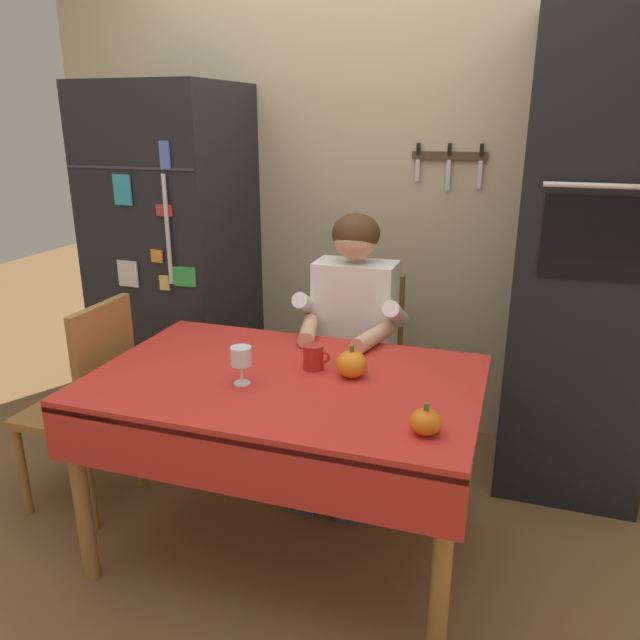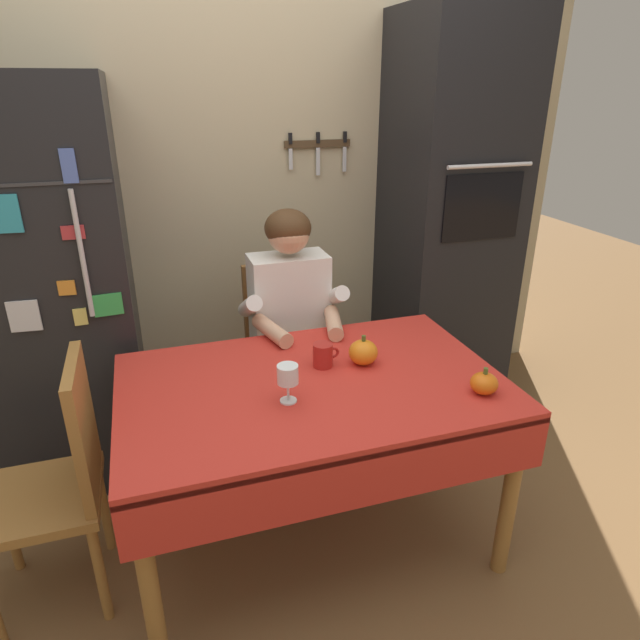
% 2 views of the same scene
% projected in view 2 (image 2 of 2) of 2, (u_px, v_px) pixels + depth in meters
% --- Properties ---
extents(ground_plane, '(10.00, 10.00, 0.00)m').
position_uv_depth(ground_plane, '(320.00, 552.00, 2.25)').
color(ground_plane, brown).
rests_on(ground_plane, ground).
extents(back_wall_assembly, '(3.70, 0.13, 2.60)m').
position_uv_depth(back_wall_assembly, '(252.00, 176.00, 2.93)').
color(back_wall_assembly, '#BCAD89').
rests_on(back_wall_assembly, ground).
extents(refrigerator, '(0.68, 0.71, 1.80)m').
position_uv_depth(refrigerator, '(52.00, 291.00, 2.47)').
color(refrigerator, black).
rests_on(refrigerator, ground).
extents(wall_oven, '(0.60, 0.64, 2.10)m').
position_uv_depth(wall_oven, '(448.00, 224.00, 3.01)').
color(wall_oven, black).
rests_on(wall_oven, ground).
extents(dining_table, '(1.40, 0.90, 0.74)m').
position_uv_depth(dining_table, '(314.00, 403.00, 2.06)').
color(dining_table, '#9E6B33').
rests_on(dining_table, ground).
extents(chair_behind_person, '(0.40, 0.40, 0.93)m').
position_uv_depth(chair_behind_person, '(284.00, 347.00, 2.83)').
color(chair_behind_person, brown).
rests_on(chair_behind_person, ground).
extents(seated_person, '(0.47, 0.55, 1.25)m').
position_uv_depth(seated_person, '(293.00, 320.00, 2.58)').
color(seated_person, '#38384C').
rests_on(seated_person, ground).
extents(chair_left_side, '(0.40, 0.40, 0.93)m').
position_uv_depth(chair_left_side, '(60.00, 476.00, 1.90)').
color(chair_left_side, '#9E6B33').
rests_on(chair_left_side, ground).
extents(coffee_mug, '(0.10, 0.08, 0.09)m').
position_uv_depth(coffee_mug, '(323.00, 355.00, 2.13)').
color(coffee_mug, '#B2231E').
rests_on(coffee_mug, dining_table).
extents(wine_glass, '(0.07, 0.07, 0.14)m').
position_uv_depth(wine_glass, '(288.00, 376.00, 1.87)').
color(wine_glass, white).
rests_on(wine_glass, dining_table).
extents(pumpkin_large, '(0.11, 0.11, 0.12)m').
position_uv_depth(pumpkin_large, '(363.00, 352.00, 2.15)').
color(pumpkin_large, orange).
rests_on(pumpkin_large, dining_table).
extents(pumpkin_medium, '(0.10, 0.10, 0.10)m').
position_uv_depth(pumpkin_medium, '(484.00, 383.00, 1.95)').
color(pumpkin_medium, orange).
rests_on(pumpkin_medium, dining_table).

